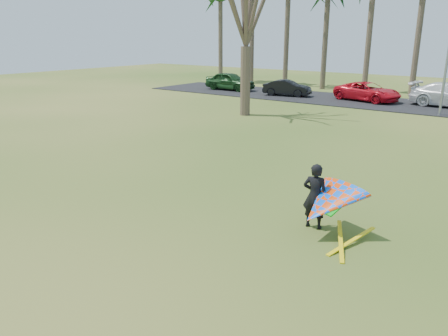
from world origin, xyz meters
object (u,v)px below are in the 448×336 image
Objects in this scene: kite_flyer at (326,203)px; car_0 at (230,81)px; car_1 at (287,88)px; car_2 at (367,92)px.

car_0 is at bearing 130.38° from kite_flyer.
car_1 is 1.63× the size of kite_flyer.
car_2 is at bearing -87.71° from car_0.
kite_flyer is (13.41, -22.51, 0.15)m from car_1.
car_1 is at bearing 113.70° from car_2.
car_0 is 30.14m from kite_flyer.
car_0 is 1.95× the size of kite_flyer.
car_1 is 26.20m from kite_flyer.
car_2 is 2.10× the size of kite_flyer.
car_1 is at bearing -94.59° from car_0.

